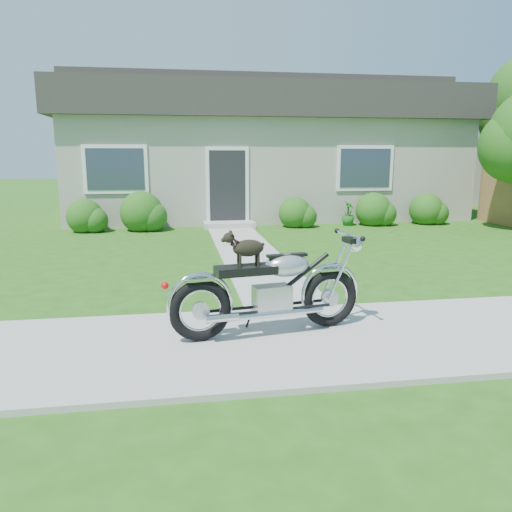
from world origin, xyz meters
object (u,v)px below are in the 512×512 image
at_px(house, 262,149).
at_px(potted_plant_right, 348,213).
at_px(potted_plant_left, 149,217).
at_px(motorcycle_with_dog, 272,289).

bearing_deg(house, potted_plant_right, -61.20).
distance_m(potted_plant_left, potted_plant_right, 5.55).
relative_size(potted_plant_left, potted_plant_right, 0.98).
xyz_separation_m(potted_plant_left, potted_plant_right, (5.55, 0.00, 0.01)).
xyz_separation_m(potted_plant_right, motorcycle_with_dog, (-3.83, -8.35, 0.20)).
height_order(potted_plant_left, potted_plant_right, potted_plant_right).
height_order(house, motorcycle_with_dog, house).
height_order(potted_plant_left, motorcycle_with_dog, motorcycle_with_dog).
xyz_separation_m(house, potted_plant_right, (1.89, -3.44, -1.81)).
bearing_deg(motorcycle_with_dog, potted_plant_left, 92.72).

